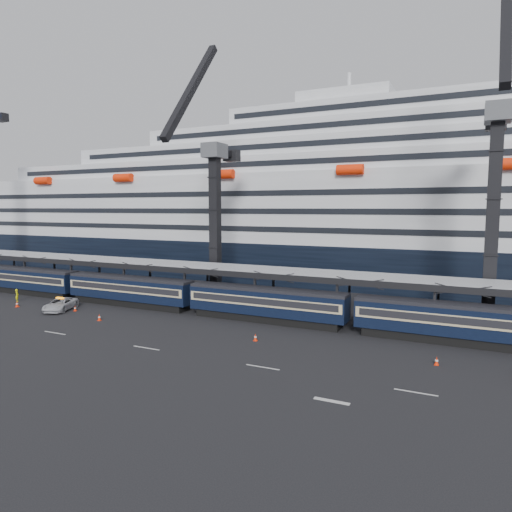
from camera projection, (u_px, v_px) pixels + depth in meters
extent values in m
plane|color=black|center=(302.00, 356.00, 40.29)|extent=(260.00, 260.00, 0.00)
cube|color=beige|center=(55.00, 333.00, 47.82)|extent=(3.00, 0.15, 0.02)
cube|color=beige|center=(146.00, 348.00, 42.69)|extent=(3.00, 0.15, 0.02)
cube|color=beige|center=(263.00, 367.00, 37.56)|extent=(3.00, 0.15, 0.02)
cube|color=beige|center=(416.00, 392.00, 32.43)|extent=(3.00, 0.15, 0.02)
cube|color=beige|center=(332.00, 401.00, 30.97)|extent=(2.50, 0.40, 0.02)
cube|color=black|center=(28.00, 291.00, 69.75)|extent=(17.48, 2.40, 0.90)
cube|color=black|center=(27.00, 279.00, 69.56)|extent=(19.00, 2.80, 2.70)
cube|color=#C5B68B|center=(27.00, 277.00, 69.52)|extent=(18.62, 2.92, 1.05)
cube|color=black|center=(27.00, 277.00, 69.52)|extent=(17.86, 2.98, 0.70)
cube|color=black|center=(27.00, 269.00, 69.40)|extent=(19.00, 2.50, 0.35)
cube|color=black|center=(130.00, 302.00, 61.20)|extent=(17.48, 2.40, 0.90)
cube|color=black|center=(130.00, 289.00, 61.00)|extent=(19.00, 2.80, 2.70)
cube|color=#C5B68B|center=(130.00, 287.00, 60.97)|extent=(18.62, 2.92, 1.05)
cube|color=black|center=(130.00, 286.00, 60.97)|extent=(17.86, 2.98, 0.70)
cube|color=black|center=(130.00, 278.00, 60.85)|extent=(19.00, 2.50, 0.35)
cube|color=black|center=(266.00, 318.00, 52.64)|extent=(17.48, 2.40, 0.90)
cube|color=black|center=(266.00, 302.00, 52.45)|extent=(19.00, 2.80, 2.70)
cube|color=#C5B68B|center=(266.00, 300.00, 52.42)|extent=(18.62, 2.92, 1.05)
cube|color=black|center=(266.00, 299.00, 52.42)|extent=(17.86, 2.98, 0.70)
cube|color=black|center=(266.00, 289.00, 52.30)|extent=(19.00, 2.50, 0.35)
cube|color=black|center=(454.00, 339.00, 44.09)|extent=(17.48, 2.40, 0.90)
cube|color=black|center=(455.00, 321.00, 43.90)|extent=(19.00, 2.80, 2.70)
cube|color=#C5B68B|center=(455.00, 318.00, 43.87)|extent=(18.62, 2.92, 1.05)
cube|color=black|center=(455.00, 317.00, 43.87)|extent=(17.86, 2.98, 0.70)
cube|color=black|center=(456.00, 305.00, 43.74)|extent=(19.00, 2.50, 0.35)
cube|color=gray|center=(344.00, 275.00, 52.29)|extent=(130.00, 6.00, 0.25)
cube|color=black|center=(337.00, 281.00, 49.63)|extent=(130.00, 0.25, 0.70)
cube|color=black|center=(350.00, 274.00, 55.02)|extent=(130.00, 0.25, 0.70)
cube|color=black|center=(14.00, 267.00, 80.74)|extent=(0.25, 0.25, 5.40)
cube|color=black|center=(25.00, 274.00, 71.44)|extent=(0.25, 0.25, 5.40)
cube|color=black|center=(55.00, 270.00, 76.47)|extent=(0.25, 0.25, 5.40)
cube|color=black|center=(72.00, 278.00, 67.17)|extent=(0.25, 0.25, 5.40)
cube|color=black|center=(100.00, 273.00, 72.19)|extent=(0.25, 0.25, 5.40)
cube|color=black|center=(124.00, 283.00, 62.89)|extent=(0.25, 0.25, 5.40)
cube|color=black|center=(150.00, 278.00, 67.92)|extent=(0.25, 0.25, 5.40)
cube|color=black|center=(185.00, 289.00, 58.61)|extent=(0.25, 0.25, 5.40)
cube|color=black|center=(208.00, 282.00, 63.64)|extent=(0.25, 0.25, 5.40)
cube|color=black|center=(255.00, 295.00, 54.34)|extent=(0.25, 0.25, 5.40)
cube|color=black|center=(273.00, 288.00, 59.37)|extent=(0.25, 0.25, 5.40)
cube|color=black|center=(337.00, 303.00, 50.06)|extent=(0.25, 0.25, 5.40)
cube|color=black|center=(349.00, 294.00, 55.09)|extent=(0.25, 0.25, 5.40)
cube|color=black|center=(434.00, 312.00, 45.79)|extent=(0.25, 0.25, 5.40)
cube|color=black|center=(438.00, 301.00, 50.82)|extent=(0.25, 0.25, 5.40)
cube|color=black|center=(390.00, 262.00, 81.22)|extent=(200.00, 28.00, 7.00)
cube|color=silver|center=(391.00, 208.00, 80.22)|extent=(190.00, 26.88, 12.00)
cube|color=silver|center=(393.00, 165.00, 79.42)|extent=(160.00, 24.64, 3.00)
cube|color=black|center=(379.00, 158.00, 68.32)|extent=(153.60, 0.12, 0.90)
cube|color=silver|center=(393.00, 147.00, 79.10)|extent=(124.00, 21.84, 3.00)
cube|color=black|center=(382.00, 139.00, 69.25)|extent=(119.04, 0.12, 0.90)
cube|color=silver|center=(394.00, 130.00, 78.79)|extent=(90.00, 19.04, 3.00)
cube|color=black|center=(384.00, 120.00, 70.19)|extent=(86.40, 0.12, 0.90)
cube|color=silver|center=(394.00, 112.00, 78.47)|extent=(56.00, 16.24, 3.00)
cube|color=black|center=(386.00, 102.00, 71.13)|extent=(53.76, 0.12, 0.90)
cube|color=silver|center=(349.00, 102.00, 81.62)|extent=(16.00, 12.00, 2.50)
cylinder|color=#FF2B08|center=(43.00, 181.00, 96.92)|extent=(4.00, 1.60, 1.60)
cylinder|color=#FF2B08|center=(123.00, 178.00, 87.52)|extent=(4.00, 1.60, 1.60)
cylinder|color=#FF2B08|center=(223.00, 174.00, 78.11)|extent=(4.00, 1.60, 1.60)
cylinder|color=#FF2B08|center=(350.00, 170.00, 68.71)|extent=(4.00, 1.60, 1.60)
cube|color=black|center=(2.00, 118.00, 90.01)|extent=(2.20, 1.60, 1.60)
cube|color=#45484C|center=(216.00, 292.00, 65.80)|extent=(4.50, 4.50, 2.00)
cube|color=black|center=(215.00, 222.00, 64.74)|extent=(1.30, 1.30, 18.00)
cube|color=#45484C|center=(214.00, 151.00, 63.68)|extent=(2.60, 3.20, 2.00)
cube|color=black|center=(191.00, 90.00, 57.76)|extent=(0.90, 12.26, 14.37)
cube|color=black|center=(223.00, 153.00, 65.94)|extent=(0.90, 5.04, 0.90)
cube|color=black|center=(232.00, 156.00, 68.23)|extent=(2.20, 1.60, 1.60)
cube|color=#45484C|center=(487.00, 318.00, 49.93)|extent=(4.50, 4.50, 2.00)
cube|color=black|center=(493.00, 218.00, 48.77)|extent=(1.30, 1.30, 20.00)
cube|color=#45484C|center=(498.00, 112.00, 47.61)|extent=(2.60, 3.20, 2.00)
cube|color=black|center=(507.00, 8.00, 41.59)|extent=(0.90, 12.21, 16.90)
cube|color=black|center=(497.00, 117.00, 50.12)|extent=(0.90, 5.60, 0.90)
cube|color=black|center=(496.00, 123.00, 52.65)|extent=(2.20, 1.60, 1.60)
imported|color=#B4B6BC|center=(60.00, 304.00, 58.19)|extent=(4.45, 6.16, 1.56)
imported|color=yellow|center=(17.00, 295.00, 63.70)|extent=(0.77, 0.75, 1.77)
cube|color=#FF2B08|center=(75.00, 311.00, 57.96)|extent=(0.36, 0.36, 0.04)
cone|color=#FF2B08|center=(75.00, 308.00, 57.92)|extent=(0.30, 0.30, 0.68)
cylinder|color=white|center=(75.00, 308.00, 57.92)|extent=(0.26, 0.26, 0.11)
cube|color=#FF2B08|center=(17.00, 307.00, 60.33)|extent=(0.41, 0.41, 0.04)
cone|color=#FF2B08|center=(17.00, 304.00, 60.29)|extent=(0.35, 0.35, 0.78)
cylinder|color=white|center=(17.00, 304.00, 60.29)|extent=(0.29, 0.29, 0.13)
cube|color=#FF2B08|center=(99.00, 320.00, 53.09)|extent=(0.38, 0.38, 0.04)
cone|color=#FF2B08|center=(99.00, 317.00, 53.05)|extent=(0.32, 0.32, 0.73)
cylinder|color=white|center=(99.00, 317.00, 53.05)|extent=(0.27, 0.27, 0.12)
cube|color=#FF2B08|center=(255.00, 341.00, 45.02)|extent=(0.37, 0.37, 0.04)
cone|color=#FF2B08|center=(255.00, 337.00, 44.98)|extent=(0.31, 0.31, 0.70)
cylinder|color=white|center=(255.00, 337.00, 44.98)|extent=(0.26, 0.26, 0.12)
cube|color=#FF2B08|center=(436.00, 365.00, 38.09)|extent=(0.37, 0.37, 0.04)
cone|color=#FF2B08|center=(437.00, 360.00, 38.05)|extent=(0.31, 0.31, 0.70)
cylinder|color=white|center=(437.00, 360.00, 38.05)|extent=(0.26, 0.26, 0.12)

